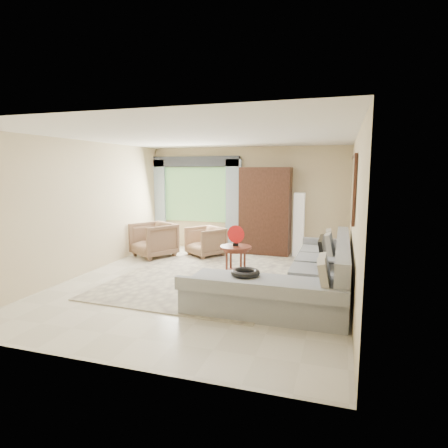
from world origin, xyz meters
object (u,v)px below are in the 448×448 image
(coffee_table, at_px, (236,261))
(armoire, at_px, (265,211))
(armchair_right, at_px, (206,242))
(armchair_left, at_px, (154,240))
(potted_plant, at_px, (158,239))
(tv_screen, at_px, (323,252))
(sectional_sofa, at_px, (305,280))
(floor_lamp, at_px, (299,224))

(coffee_table, height_order, armoire, armoire)
(armchair_right, bearing_deg, armoire, 61.76)
(coffee_table, xyz_separation_m, armoire, (0.14, 2.14, 0.74))
(armchair_left, xyz_separation_m, armoire, (2.45, 1.10, 0.65))
(potted_plant, bearing_deg, armoire, 5.66)
(tv_screen, relative_size, coffee_table, 1.24)
(tv_screen, distance_m, armchair_left, 4.29)
(sectional_sofa, bearing_deg, armoire, 113.06)
(tv_screen, xyz_separation_m, armoire, (-1.50, 2.75, 0.33))
(potted_plant, xyz_separation_m, armoire, (2.77, 0.27, 0.78))
(armoire, bearing_deg, armchair_left, -155.80)
(armoire, bearing_deg, floor_lamp, 4.29)
(armchair_left, distance_m, potted_plant, 0.89)
(coffee_table, relative_size, armchair_left, 0.68)
(armchair_right, relative_size, floor_lamp, 0.51)
(armchair_right, distance_m, potted_plant, 1.52)
(armoire, bearing_deg, tv_screen, -61.40)
(sectional_sofa, xyz_separation_m, floor_lamp, (-0.43, 2.96, 0.47))
(coffee_table, xyz_separation_m, armchair_left, (-2.31, 1.04, 0.09))
(armchair_right, bearing_deg, sectional_sofa, -6.72)
(armchair_left, bearing_deg, armchair_right, 51.24)
(tv_screen, bearing_deg, coffee_table, 159.40)
(coffee_table, xyz_separation_m, armchair_right, (-1.16, 1.47, 0.03))
(armchair_right, bearing_deg, tv_screen, -2.02)
(armchair_left, relative_size, armchair_right, 1.16)
(floor_lamp, bearing_deg, sectional_sofa, -81.67)
(sectional_sofa, height_order, armoire, armoire)
(potted_plant, height_order, floor_lamp, floor_lamp)
(armchair_left, height_order, armchair_right, armchair_left)
(floor_lamp, bearing_deg, armchair_right, -160.96)
(coffee_table, relative_size, potted_plant, 1.11)
(sectional_sofa, bearing_deg, coffee_table, 150.95)
(tv_screen, xyz_separation_m, armchair_right, (-2.80, 2.09, -0.37))
(sectional_sofa, height_order, coffee_table, sectional_sofa)
(sectional_sofa, distance_m, floor_lamp, 3.03)
(sectional_sofa, height_order, armchair_left, sectional_sofa)
(coffee_table, bearing_deg, tv_screen, -20.60)
(potted_plant, xyz_separation_m, floor_lamp, (3.57, 0.33, 0.48))
(coffee_table, bearing_deg, armoire, 86.30)
(armchair_right, height_order, floor_lamp, floor_lamp)
(potted_plant, height_order, armoire, armoire)
(armoire, bearing_deg, potted_plant, -174.34)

